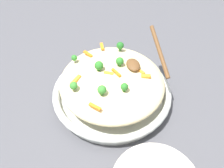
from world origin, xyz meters
name	(u,v)px	position (x,y,z in m)	size (l,w,h in m)	color
ground_plane	(112,99)	(0.00, 0.00, 0.00)	(2.40, 2.40, 0.00)	#4C4C51
serving_bowl	(112,94)	(0.00, 0.00, 0.03)	(0.37, 0.37, 0.05)	silver
pasta_mound	(112,82)	(0.00, 0.00, 0.08)	(0.33, 0.32, 0.07)	beige
carrot_piece_0	(95,107)	(0.11, -0.07, 0.11)	(0.04, 0.01, 0.01)	orange
carrot_piece_1	(76,81)	(0.00, -0.11, 0.11)	(0.04, 0.01, 0.01)	orange
carrot_piece_2	(116,73)	(0.01, 0.01, 0.12)	(0.04, 0.01, 0.01)	orange
carrot_piece_3	(140,71)	(0.01, 0.08, 0.11)	(0.03, 0.01, 0.01)	orange
carrot_piece_4	(103,46)	(-0.14, 0.00, 0.11)	(0.03, 0.01, 0.01)	orange
carrot_piece_5	(146,76)	(0.03, 0.09, 0.11)	(0.03, 0.01, 0.01)	orange
carrot_piece_6	(108,73)	(0.00, -0.01, 0.12)	(0.03, 0.01, 0.01)	orange
carrot_piece_7	(88,54)	(-0.11, -0.05, 0.11)	(0.04, 0.01, 0.01)	orange
broccoli_floret_0	(124,87)	(0.07, 0.02, 0.13)	(0.02, 0.02, 0.03)	#296820
broccoli_floret_1	(102,90)	(0.07, -0.05, 0.13)	(0.02, 0.02, 0.03)	#377928
broccoli_floret_2	(120,46)	(-0.11, 0.05, 0.13)	(0.02, 0.02, 0.03)	#205B1C
broccoli_floret_3	(99,66)	(-0.02, -0.03, 0.13)	(0.03, 0.03, 0.03)	#296820
broccoli_floret_4	(120,61)	(-0.03, 0.03, 0.13)	(0.02, 0.02, 0.03)	#296820
broccoli_floret_5	(74,58)	(-0.09, -0.10, 0.12)	(0.02, 0.02, 0.02)	#296820
broccoli_floret_6	(74,86)	(0.03, -0.12, 0.12)	(0.02, 0.02, 0.03)	#377928
serving_spoon	(143,60)	(-0.01, 0.10, 0.14)	(0.16, 0.10, 0.09)	brown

